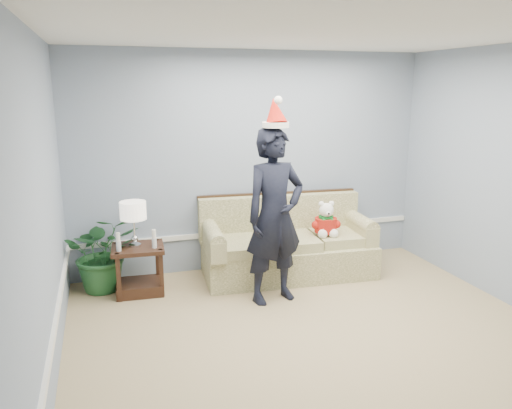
{
  "coord_description": "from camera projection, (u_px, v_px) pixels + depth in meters",
  "views": [
    {
      "loc": [
        -1.8,
        -3.41,
        2.27
      ],
      "look_at": [
        -0.25,
        1.55,
        1.03
      ],
      "focal_mm": 35.0,
      "sensor_mm": 36.0,
      "label": 1
    }
  ],
  "objects": [
    {
      "name": "wainscot_trim",
      "position": [
        177.0,
        278.0,
        4.86
      ],
      "size": [
        4.49,
        4.99,
        0.06
      ],
      "color": "white",
      "rests_on": "room_shell"
    },
    {
      "name": "candle_pair",
      "position": [
        136.0,
        241.0,
        5.39
      ],
      "size": [
        0.43,
        0.05,
        0.2
      ],
      "color": "silver",
      "rests_on": "side_table"
    },
    {
      "name": "man",
      "position": [
        275.0,
        216.0,
        5.24
      ],
      "size": [
        0.76,
        0.58,
        1.87
      ],
      "primitive_type": "imported",
      "rotation": [
        0.0,
        0.0,
        0.21
      ],
      "color": "black",
      "rests_on": "room_shell"
    },
    {
      "name": "room_shell",
      "position": [
        345.0,
        207.0,
        3.9
      ],
      "size": [
        4.54,
        5.04,
        2.74
      ],
      "color": "tan",
      "rests_on": "ground"
    },
    {
      "name": "side_table",
      "position": [
        139.0,
        275.0,
        5.58
      ],
      "size": [
        0.59,
        0.51,
        0.55
      ],
      "rotation": [
        0.0,
        0.0,
        -0.06
      ],
      "color": "#3A1D15",
      "rests_on": "room_shell"
    },
    {
      "name": "houseplant",
      "position": [
        103.0,
        252.0,
        5.62
      ],
      "size": [
        0.87,
        0.77,
        0.89
      ],
      "primitive_type": "imported",
      "rotation": [
        0.0,
        0.0,
        0.1
      ],
      "color": "#205328",
      "rests_on": "room_shell"
    },
    {
      "name": "sofa",
      "position": [
        287.0,
        247.0,
        6.15
      ],
      "size": [
        2.11,
        1.02,
        0.96
      ],
      "rotation": [
        0.0,
        0.0,
        -0.07
      ],
      "color": "brown",
      "rests_on": "room_shell"
    },
    {
      "name": "teddy_bear",
      "position": [
        326.0,
        223.0,
        6.02
      ],
      "size": [
        0.3,
        0.32,
        0.43
      ],
      "rotation": [
        0.0,
        0.0,
        -0.16
      ],
      "color": "white",
      "rests_on": "sofa"
    },
    {
      "name": "table_lamp",
      "position": [
        133.0,
        212.0,
        5.42
      ],
      "size": [
        0.28,
        0.28,
        0.51
      ],
      "color": "silver",
      "rests_on": "side_table"
    },
    {
      "name": "santa_hat",
      "position": [
        275.0,
        114.0,
        5.01
      ],
      "size": [
        0.31,
        0.34,
        0.32
      ],
      "rotation": [
        0.0,
        0.0,
        0.12
      ],
      "color": "white",
      "rests_on": "man"
    }
  ]
}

